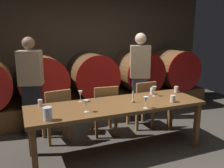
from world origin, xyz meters
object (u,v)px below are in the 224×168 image
at_px(guest_left, 32,86).
at_px(guest_right, 140,76).
at_px(cup_center_right, 173,99).
at_px(candle_center, 133,99).
at_px(wine_glass_center_left, 80,94).
at_px(pitcher, 48,114).
at_px(wine_glass_center_right, 146,100).
at_px(dining_table, 117,108).
at_px(cup_far_left, 40,103).
at_px(wine_barrel_left, 42,78).
at_px(chair_left, 57,113).
at_px(wine_barrel_right, 137,71).
at_px(cup_far_right, 176,89).
at_px(wine_glass_far_right, 154,89).
at_px(chair_right, 143,102).
at_px(wine_barrel_far_right, 172,69).
at_px(wine_barrel_center, 92,75).
at_px(wine_glass_far_left, 86,103).
at_px(chair_center, 105,108).
at_px(cup_center_left, 152,91).

height_order(guest_left, guest_right, guest_right).
relative_size(guest_left, cup_center_right, 16.31).
height_order(guest_left, cup_center_right, guest_left).
height_order(guest_right, candle_center, guest_right).
height_order(guest_right, wine_glass_center_left, guest_right).
xyz_separation_m(pitcher, wine_glass_center_right, (1.29, -0.05, 0.03)).
distance_m(dining_table, cup_far_left, 1.08).
bearing_deg(cup_far_left, wine_barrel_left, 82.54).
relative_size(chair_left, cup_center_right, 8.56).
relative_size(wine_barrel_right, cup_far_right, 9.12).
xyz_separation_m(cup_far_left, cup_far_right, (2.21, -0.11, 0.00)).
relative_size(wine_barrel_right, wine_glass_far_right, 6.01).
distance_m(cup_far_left, cup_center_right, 1.90).
bearing_deg(wine_barrel_right, dining_table, -125.76).
height_order(chair_right, candle_center, candle_center).
distance_m(wine_barrel_far_right, guest_right, 1.36).
xyz_separation_m(wine_barrel_right, guest_right, (-0.25, -0.60, 0.03)).
relative_size(candle_center, wine_glass_far_right, 1.19).
height_order(wine_barrel_center, cup_far_right, wine_barrel_center).
xyz_separation_m(wine_barrel_center, wine_glass_center_left, (-0.62, -1.40, 0.01)).
xyz_separation_m(wine_glass_center_right, wine_glass_far_right, (0.43, 0.47, 0.00)).
bearing_deg(cup_far_left, chair_right, 10.61).
relative_size(cup_center_right, cup_far_right, 0.98).
xyz_separation_m(candle_center, wine_glass_center_right, (0.04, -0.30, 0.06)).
xyz_separation_m(dining_table, wine_glass_center_right, (0.28, -0.33, 0.18)).
xyz_separation_m(wine_barrel_far_right, chair_right, (-1.40, -1.05, -0.37)).
distance_m(wine_glass_far_left, cup_center_right, 1.30).
xyz_separation_m(chair_left, guest_right, (1.73, 0.44, 0.40)).
bearing_deg(dining_table, pitcher, -164.29).
relative_size(wine_barrel_far_right, cup_center_right, 9.32).
bearing_deg(guest_left, wine_glass_center_right, 152.37).
bearing_deg(wine_barrel_center, wine_glass_far_right, -70.38).
bearing_deg(wine_barrel_far_right, candle_center, -138.46).
xyz_separation_m(dining_table, wine_glass_far_left, (-0.50, -0.17, 0.18)).
bearing_deg(wine_glass_center_left, cup_far_left, 179.46).
height_order(wine_barrel_right, dining_table, wine_barrel_right).
relative_size(wine_glass_far_right, cup_far_left, 1.67).
bearing_deg(chair_center, chair_left, 0.22).
xyz_separation_m(cup_center_left, cup_center_right, (0.05, -0.49, -0.00)).
bearing_deg(wine_glass_center_left, wine_glass_far_right, -7.45).
bearing_deg(wine_barrel_right, cup_center_left, -108.31).
xyz_separation_m(wine_barrel_right, candle_center, (-0.98, -1.72, -0.06)).
bearing_deg(cup_center_right, chair_right, 90.00).
bearing_deg(wine_glass_far_left, chair_right, 31.99).
relative_size(wine_barrel_right, cup_far_left, 10.01).
bearing_deg(wine_barrel_left, wine_barrel_far_right, 0.00).
height_order(wine_glass_far_left, cup_center_left, wine_glass_far_left).
bearing_deg(pitcher, wine_barrel_center, 59.47).
bearing_deg(wine_glass_far_right, chair_left, 160.76).
xyz_separation_m(candle_center, cup_far_right, (0.94, 0.22, 0.00)).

